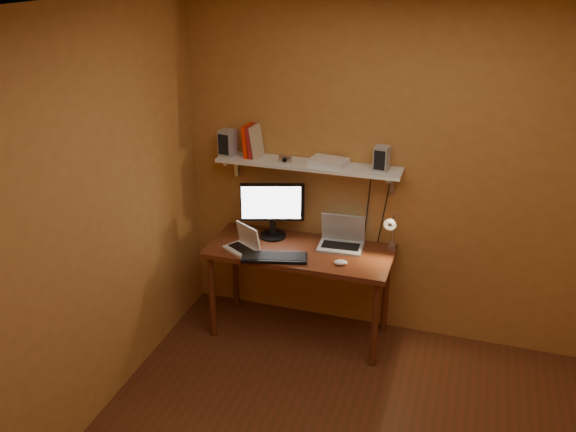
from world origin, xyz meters
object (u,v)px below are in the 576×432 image
(monitor, at_px, (272,207))
(laptop, at_px, (342,238))
(router, at_px, (329,162))
(keyboard, at_px, (274,258))
(speaker_left, at_px, (228,143))
(wall_shelf, at_px, (308,165))
(speaker_right, at_px, (382,158))
(netbook, at_px, (244,243))
(desk_lamp, at_px, (391,229))
(desk, at_px, (300,259))
(shelf_camera, at_px, (285,159))
(mouse, at_px, (341,262))

(monitor, bearing_deg, laptop, -17.02)
(router, bearing_deg, monitor, -172.10)
(keyboard, height_order, speaker_left, speaker_left)
(wall_shelf, bearing_deg, speaker_left, -179.09)
(router, bearing_deg, keyboard, -124.48)
(wall_shelf, height_order, keyboard, wall_shelf)
(wall_shelf, relative_size, router, 5.11)
(speaker_right, distance_m, router, 0.40)
(netbook, bearing_deg, desk_lamp, 45.22)
(wall_shelf, height_order, netbook, wall_shelf)
(desk, distance_m, desk_lamp, 0.73)
(desk_lamp, xyz_separation_m, shelf_camera, (-0.82, 0.02, 0.44))
(mouse, relative_size, router, 0.36)
(wall_shelf, relative_size, netbook, 4.56)
(desk, bearing_deg, wall_shelf, 90.00)
(desk, height_order, router, router)
(speaker_left, relative_size, shelf_camera, 2.10)
(desk, distance_m, wall_shelf, 0.72)
(shelf_camera, bearing_deg, speaker_left, 175.01)
(desk, xyz_separation_m, desk_lamp, (0.66, 0.13, 0.29))
(desk, height_order, monitor, monitor)
(wall_shelf, xyz_separation_m, shelf_camera, (-0.16, -0.05, 0.04))
(netbook, relative_size, mouse, 3.14)
(speaker_right, distance_m, shelf_camera, 0.71)
(laptop, distance_m, shelf_camera, 0.74)
(router, bearing_deg, speaker_right, -1.33)
(laptop, height_order, desk_lamp, desk_lamp)
(wall_shelf, xyz_separation_m, laptop, (0.29, -0.04, -0.54))
(keyboard, height_order, desk_lamp, desk_lamp)
(laptop, xyz_separation_m, desk_lamp, (0.37, -0.02, 0.14))
(laptop, bearing_deg, speaker_right, 6.62)
(laptop, distance_m, router, 0.60)
(router, bearing_deg, speaker_left, -178.52)
(monitor, relative_size, shelf_camera, 5.04)
(laptop, height_order, mouse, laptop)
(monitor, relative_size, speaker_right, 2.67)
(netbook, relative_size, speaker_right, 1.71)
(monitor, height_order, keyboard, monitor)
(desk_lamp, distance_m, router, 0.67)
(desk, xyz_separation_m, router, (0.16, 0.20, 0.73))
(monitor, bearing_deg, keyboard, -86.58)
(monitor, distance_m, mouse, 0.72)
(desk, relative_size, keyboard, 2.92)
(shelf_camera, bearing_deg, netbook, -131.01)
(wall_shelf, relative_size, mouse, 14.31)
(monitor, relative_size, laptop, 1.39)
(wall_shelf, distance_m, keyboard, 0.73)
(desk_lamp, bearing_deg, monitor, 178.80)
(desk_lamp, bearing_deg, desk, -169.19)
(speaker_right, height_order, shelf_camera, speaker_right)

